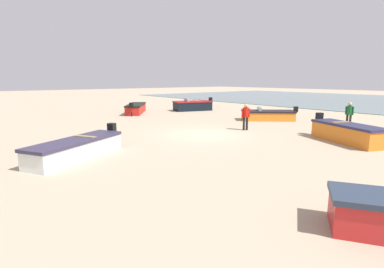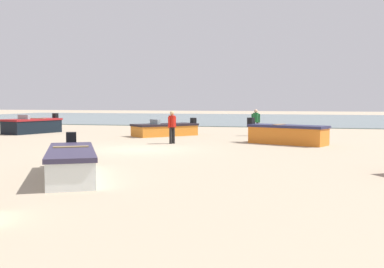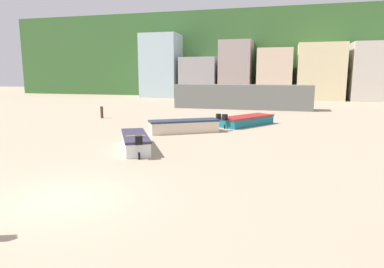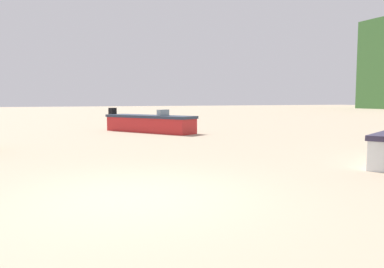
% 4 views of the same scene
% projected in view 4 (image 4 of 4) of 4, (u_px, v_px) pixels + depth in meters
% --- Properties ---
extents(ground_plane, '(160.00, 160.00, 0.00)m').
position_uv_depth(ground_plane, '(136.00, 197.00, 6.20)').
color(ground_plane, tan).
extents(boat_red_0, '(4.73, 3.57, 1.13)m').
position_uv_depth(boat_red_0, '(149.00, 123.00, 18.43)').
color(boat_red_0, red).
rests_on(boat_red_0, ground).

